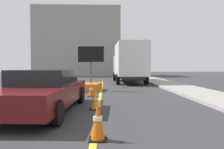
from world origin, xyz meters
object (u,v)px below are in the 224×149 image
Objects in this scene: highway_guide_sign at (140,51)px; traffic_cone_mid_lane at (98,121)px; traffic_cone_far_lane at (95,100)px; box_truck at (129,62)px; arrow_board_trailer at (91,83)px; traffic_cone_curbside at (91,90)px; pickup_car at (43,90)px.

traffic_cone_mid_lane is (-4.73, -23.60, -3.04)m from highway_guide_sign.
box_truck is at bearing 77.92° from traffic_cone_far_lane.
traffic_cone_curbside is at bearing -85.99° from arrow_board_trailer.
highway_guide_sign is at bearing 69.81° from arrow_board_trailer.
highway_guide_sign is (6.62, 20.71, 2.72)m from pickup_car.
traffic_cone_far_lane is at bearing 93.82° from traffic_cone_mid_lane.
traffic_cone_far_lane is (-0.21, 3.13, -0.08)m from traffic_cone_mid_lane.
traffic_cone_mid_lane is at bearing -85.51° from arrow_board_trailer.
highway_guide_sign is at bearing 73.21° from traffic_cone_curbside.
traffic_cone_mid_lane is at bearing -85.31° from traffic_cone_curbside.
pickup_car is 1.06× the size of highway_guide_sign.
pickup_car reaches higher than traffic_cone_far_lane.
traffic_cone_curbside is at bearing -107.95° from box_truck.
arrow_board_trailer is at bearing 94.49° from traffic_cone_mid_lane.
pickup_car is at bearing -112.41° from traffic_cone_curbside.
traffic_cone_far_lane is (-2.56, -11.95, -1.55)m from box_truck.
pickup_car is 3.65m from traffic_cone_curbside.
traffic_cone_mid_lane is (1.90, -2.89, -0.32)m from pickup_car.
box_truck is 12.15× the size of traffic_cone_far_lane.
traffic_cone_curbside is (0.18, -2.61, -0.17)m from arrow_board_trailer.
box_truck reaches higher than traffic_cone_mid_lane.
traffic_cone_far_lane is at bearing -85.14° from arrow_board_trailer.
traffic_cone_far_lane is at bearing -103.55° from highway_guide_sign.
highway_guide_sign reaches higher than traffic_cone_mid_lane.
pickup_car is at bearing -109.20° from box_truck.
traffic_cone_far_lane is 0.99× the size of traffic_cone_curbside.
traffic_cone_far_lane is (1.69, 0.24, -0.39)m from pickup_car.
traffic_cone_mid_lane is 1.23× the size of traffic_cone_curbside.
highway_guide_sign reaches higher than traffic_cone_far_lane.
traffic_cone_curbside is at bearing -106.79° from highway_guide_sign.
traffic_cone_far_lane is (0.49, -5.73, -0.17)m from arrow_board_trailer.
pickup_car is at bearing -107.73° from highway_guide_sign.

